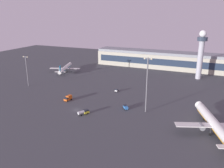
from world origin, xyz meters
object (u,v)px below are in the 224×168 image
object	(u,v)px
catering_truck	(68,98)
airplane_taxiway_distant	(65,68)
control_tower	(201,51)
apron_light_east	(27,69)
cargo_loader	(126,107)
airplane_near_gate	(215,125)
fuel_truck	(84,112)
apron_light_central	(147,82)
pushback_tug	(116,90)

from	to	relation	value
catering_truck	airplane_taxiway_distant	bearing A→B (deg)	-48.78
control_tower	airplane_taxiway_distant	xyz separation A→B (m)	(-115.98, -24.35, -19.50)
airplane_taxiway_distant	apron_light_east	bearing A→B (deg)	-109.17
airplane_taxiway_distant	cargo_loader	bearing A→B (deg)	-54.41
airplane_taxiway_distant	apron_light_east	world-z (taller)	apron_light_east
airplane_near_gate	control_tower	bearing A→B (deg)	77.16
catering_truck	cargo_loader	distance (m)	38.09
airplane_taxiway_distant	cargo_loader	xyz separation A→B (m)	(81.97, -59.64, -2.33)
catering_truck	fuel_truck	xyz separation A→B (m)	(19.58, -14.39, -0.21)
catering_truck	fuel_truck	size ratio (longest dim) A/B	0.90
fuel_truck	cargo_loader	size ratio (longest dim) A/B	1.44
catering_truck	apron_light_central	xyz separation A→B (m)	(49.76, 2.39, 15.71)
apron_light_east	apron_light_central	bearing A→B (deg)	-6.81
cargo_loader	control_tower	bearing A→B (deg)	31.08
airplane_near_gate	catering_truck	world-z (taller)	airplane_near_gate
airplane_taxiway_distant	fuel_truck	size ratio (longest dim) A/B	5.44
control_tower	airplane_taxiway_distant	bearing A→B (deg)	-168.14
airplane_taxiway_distant	apron_light_central	world-z (taller)	apron_light_central
airplane_near_gate	cargo_loader	xyz separation A→B (m)	(-47.08, 10.33, -3.31)
airplane_near_gate	pushback_tug	world-z (taller)	airplane_near_gate
control_tower	cargo_loader	size ratio (longest dim) A/B	8.89
cargo_loader	apron_light_east	xyz separation A→B (m)	(-82.63, 12.11, 12.04)
apron_light_central	apron_light_east	distance (m)	95.10
airplane_near_gate	pushback_tug	distance (m)	72.96
apron_light_east	airplane_near_gate	bearing A→B (deg)	-9.82
control_tower	airplane_taxiway_distant	distance (m)	120.10
control_tower	catering_truck	bearing A→B (deg)	-130.11
catering_truck	apron_light_east	world-z (taller)	apron_light_east
pushback_tug	fuel_truck	bearing A→B (deg)	93.67
cargo_loader	airplane_near_gate	bearing A→B (deg)	-49.25
cargo_loader	catering_truck	bearing A→B (deg)	145.46
apron_light_central	apron_light_east	xyz separation A→B (m)	(-94.34, 11.27, -4.07)
fuel_truck	catering_truck	bearing A→B (deg)	174.74
catering_truck	apron_light_central	distance (m)	52.24
catering_truck	cargo_loader	bearing A→B (deg)	-172.12
apron_light_east	catering_truck	bearing A→B (deg)	-17.04
apron_light_central	apron_light_east	bearing A→B (deg)	173.19
airplane_near_gate	cargo_loader	bearing A→B (deg)	146.89
catering_truck	fuel_truck	distance (m)	24.30
control_tower	catering_truck	size ratio (longest dim) A/B	6.82
fuel_truck	airplane_taxiway_distant	bearing A→B (deg)	161.09
control_tower	airplane_near_gate	distance (m)	97.00
airplane_near_gate	fuel_truck	size ratio (longest dim) A/B	6.87
airplane_taxiway_distant	catering_truck	distance (m)	75.34
cargo_loader	apron_light_central	xyz separation A→B (m)	(11.71, 0.84, 16.11)
airplane_taxiway_distant	apron_light_central	bearing A→B (deg)	-50.49
airplane_taxiway_distant	fuel_truck	xyz separation A→B (m)	(63.50, -75.58, -2.15)
control_tower	pushback_tug	bearing A→B (deg)	-130.81
pushback_tug	airplane_near_gate	bearing A→B (deg)	157.03
control_tower	cargo_loader	world-z (taller)	control_tower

